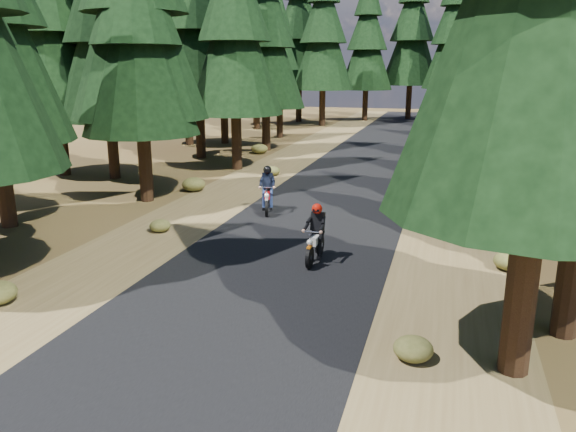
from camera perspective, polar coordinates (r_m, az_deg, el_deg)
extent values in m
plane|color=#4C351B|center=(15.02, -1.59, -5.48)|extent=(120.00, 120.00, 0.00)
cube|color=black|center=(19.61, 2.83, -0.54)|extent=(6.00, 100.00, 0.01)
cube|color=brown|center=(21.10, -9.41, 0.38)|extent=(3.20, 100.00, 0.01)
cube|color=brown|center=(19.14, 16.36, -1.55)|extent=(3.20, 100.00, 0.01)
cylinder|color=black|center=(10.07, 23.40, 0.34)|extent=(0.53, 0.53, 5.85)
cylinder|color=black|center=(22.88, -14.52, 8.04)|extent=(0.51, 0.51, 5.34)
cone|color=black|center=(22.74, -15.09, 16.42)|extent=(4.54, 4.54, 6.68)
cylinder|color=black|center=(18.22, 21.46, 4.49)|extent=(0.48, 0.48, 4.52)
cone|color=black|center=(17.97, 22.33, 13.37)|extent=(3.84, 3.84, 5.65)
cylinder|color=black|center=(23.72, -14.59, 9.59)|extent=(0.56, 0.56, 6.43)
cone|color=black|center=(23.72, -15.26, 19.28)|extent=(5.46, 5.46, 8.03)
cylinder|color=black|center=(21.30, 26.98, 7.09)|extent=(0.53, 0.53, 5.84)
cylinder|color=black|center=(28.08, -17.57, 9.26)|extent=(0.52, 0.52, 5.56)
cone|color=black|center=(27.99, -18.15, 16.34)|extent=(4.73, 4.73, 6.95)
cylinder|color=black|center=(29.39, -5.31, 10.26)|extent=(0.53, 0.53, 5.72)
cone|color=black|center=(29.32, -5.48, 17.24)|extent=(4.86, 4.86, 7.15)
cylinder|color=black|center=(27.76, 21.73, 7.75)|extent=(0.48, 0.48, 4.51)
cone|color=black|center=(27.60, 22.30, 13.55)|extent=(3.83, 3.83, 5.64)
cone|color=black|center=(27.66, 22.74, 17.73)|extent=(2.93, 2.93, 4.06)
cylinder|color=black|center=(33.42, -9.00, 11.27)|extent=(0.55, 0.55, 6.37)
cone|color=black|center=(33.41, -9.30, 18.09)|extent=(5.41, 5.41, 7.96)
cylinder|color=black|center=(36.06, -2.26, 11.12)|extent=(0.53, 0.53, 5.64)
cone|color=black|center=(35.99, -2.32, 16.72)|extent=(4.79, 4.79, 7.05)
cone|color=black|center=(36.16, -2.37, 20.75)|extent=(3.67, 3.67, 5.08)
cylinder|color=black|center=(33.32, 20.89, 10.01)|extent=(0.53, 0.53, 5.83)
cone|color=black|center=(33.27, 21.50, 16.25)|extent=(4.95, 4.95, 7.29)
cylinder|color=black|center=(39.71, -6.53, 11.25)|extent=(0.52, 0.52, 5.45)
cone|color=black|center=(39.64, -6.68, 16.17)|extent=(4.63, 4.63, 6.81)
cone|color=black|center=(39.77, -6.79, 19.70)|extent=(3.54, 3.54, 4.90)
cylinder|color=black|center=(38.35, 27.24, 8.96)|extent=(0.48, 0.48, 4.61)
cylinder|color=black|center=(42.81, -0.84, 10.92)|extent=(0.48, 0.48, 4.42)
cone|color=black|center=(42.70, -0.86, 14.62)|extent=(3.76, 3.76, 5.52)
cone|color=black|center=(42.73, -0.87, 17.29)|extent=(2.87, 2.87, 3.98)
cone|color=black|center=(42.86, -0.88, 19.95)|extent=(1.99, 1.99, 3.31)
cylinder|color=black|center=(42.08, 21.97, 10.71)|extent=(0.53, 0.53, 5.76)
cone|color=black|center=(42.03, 22.46, 15.60)|extent=(4.90, 4.90, 7.21)
cone|color=black|center=(42.18, 22.83, 19.10)|extent=(3.75, 3.75, 5.19)
cylinder|color=black|center=(48.98, -3.20, 11.61)|extent=(0.49, 0.49, 4.75)
cone|color=black|center=(48.89, -3.25, 15.08)|extent=(4.04, 4.04, 5.93)
cone|color=black|center=(48.94, -3.29, 17.58)|extent=(3.09, 3.09, 4.27)
cone|color=black|center=(49.09, -3.33, 20.07)|extent=(2.14, 2.14, 3.56)
cylinder|color=black|center=(29.79, -22.20, 9.57)|extent=(0.54, 0.54, 6.00)
cone|color=black|center=(29.74, -22.94, 16.76)|extent=(5.10, 5.10, 7.50)
cylinder|color=black|center=(39.45, -10.17, 11.79)|extent=(0.56, 0.56, 6.40)
cone|color=black|center=(39.45, -10.45, 17.59)|extent=(5.44, 5.44, 8.00)
cylinder|color=black|center=(51.69, 3.52, 12.70)|extent=(0.56, 0.56, 6.40)
cone|color=black|center=(51.69, 3.60, 17.13)|extent=(5.44, 5.44, 8.00)
cone|color=black|center=(51.87, 3.65, 20.31)|extent=(4.16, 4.16, 5.76)
cylinder|color=black|center=(50.52, 19.54, 11.61)|extent=(0.54, 0.54, 6.00)
cone|color=black|center=(50.50, 19.92, 15.85)|extent=(5.10, 5.10, 7.50)
cone|color=black|center=(50.65, 20.21, 18.89)|extent=(3.90, 3.90, 5.40)
cylinder|color=black|center=(55.31, 1.11, 13.08)|extent=(0.57, 0.57, 6.80)
cone|color=black|center=(55.33, 1.14, 17.48)|extent=(5.78, 5.78, 8.50)
cone|color=black|center=(55.55, 1.15, 20.64)|extent=(4.42, 4.42, 6.12)
cylinder|color=black|center=(53.74, 22.65, 11.69)|extent=(0.56, 0.56, 6.40)
cone|color=black|center=(53.74, 23.09, 15.93)|extent=(5.44, 5.44, 8.00)
cone|color=black|center=(53.92, 23.42, 18.98)|extent=(4.16, 4.16, 5.76)
cylinder|color=black|center=(57.05, 7.89, 12.60)|extent=(0.54, 0.54, 6.00)
cone|color=black|center=(57.03, 8.03, 16.37)|extent=(5.10, 5.10, 7.50)
cone|color=black|center=(57.16, 8.13, 19.07)|extent=(3.90, 3.90, 5.40)
cylinder|color=black|center=(56.44, 16.14, 12.34)|extent=(0.56, 0.56, 6.40)
cone|color=black|center=(56.43, 16.45, 16.40)|extent=(5.44, 5.44, 8.00)
cone|color=black|center=(56.61, 16.68, 19.30)|extent=(4.16, 4.16, 5.76)
cylinder|color=black|center=(59.58, 12.24, 12.89)|extent=(0.57, 0.57, 6.80)
cone|color=black|center=(59.60, 12.48, 16.97)|extent=(5.78, 5.78, 8.50)
cone|color=black|center=(59.80, 12.65, 19.90)|extent=(4.42, 4.42, 6.12)
cylinder|color=black|center=(52.40, -3.30, 12.29)|extent=(0.52, 0.52, 5.60)
cone|color=black|center=(52.35, -3.35, 16.12)|extent=(4.76, 4.76, 7.00)
cone|color=black|center=(52.46, -3.40, 18.87)|extent=(3.64, 3.64, 5.04)
cylinder|color=black|center=(50.21, 26.55, 10.89)|extent=(0.54, 0.54, 6.00)
cone|color=black|center=(50.18, 27.06, 15.14)|extent=(5.10, 5.10, 7.50)
cylinder|color=#4C4233|center=(22.75, 26.10, 0.50)|extent=(4.28, 4.04, 0.32)
ellipsoid|color=#474C1E|center=(28.96, 23.11, 4.00)|extent=(1.09, 1.09, 0.65)
ellipsoid|color=#474C1E|center=(20.53, 20.87, 0.05)|extent=(1.02, 1.02, 0.61)
ellipsoid|color=#474C1E|center=(10.85, 12.60, -13.03)|extent=(0.74, 0.74, 0.44)
ellipsoid|color=#474C1E|center=(27.84, -1.59, 4.59)|extent=(0.76, 0.76, 0.46)
ellipsoid|color=#474C1E|center=(25.74, 18.51, 3.05)|extent=(0.89, 0.89, 0.53)
ellipsoid|color=#474C1E|center=(24.64, -9.56, 3.19)|extent=(1.00, 1.00, 0.60)
ellipsoid|color=#474C1E|center=(16.06, 21.55, -4.27)|extent=(0.81, 0.81, 0.49)
ellipsoid|color=#474C1E|center=(33.43, 17.63, 5.68)|extent=(0.80, 0.80, 0.48)
ellipsoid|color=#474C1E|center=(18.80, -12.87, -0.96)|extent=(0.69, 0.69, 0.41)
ellipsoid|color=#474C1E|center=(34.93, -2.92, 6.84)|extent=(1.02, 1.02, 0.61)
cube|color=black|center=(15.32, 2.81, -0.77)|extent=(0.37, 0.23, 0.52)
sphere|color=red|center=(15.22, 2.83, 0.60)|extent=(0.30, 0.30, 0.29)
cube|color=black|center=(20.58, -2.12, 3.51)|extent=(0.43, 0.33, 0.55)
sphere|color=black|center=(20.50, -2.13, 4.62)|extent=(0.38, 0.38, 0.31)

